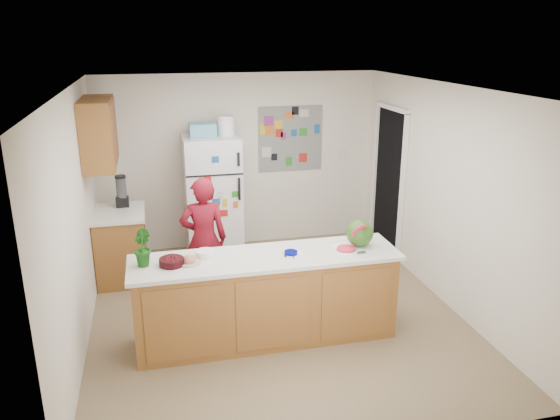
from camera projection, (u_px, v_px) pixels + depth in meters
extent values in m
cube|color=brown|center=(275.00, 313.00, 6.19)|extent=(4.00, 4.50, 0.02)
cube|color=beige|center=(240.00, 161.00, 7.89)|extent=(4.00, 0.02, 2.50)
cube|color=beige|center=(75.00, 222.00, 5.35)|extent=(0.02, 4.50, 2.50)
cube|color=beige|center=(445.00, 195.00, 6.24)|extent=(0.02, 4.50, 2.50)
cube|color=white|center=(274.00, 87.00, 5.41)|extent=(4.00, 4.50, 0.02)
cube|color=black|center=(389.00, 183.00, 7.64)|extent=(0.03, 0.85, 2.04)
cube|color=brown|center=(266.00, 299.00, 5.54)|extent=(2.60, 0.62, 0.88)
cube|color=silver|center=(266.00, 258.00, 5.40)|extent=(2.68, 0.70, 0.04)
cube|color=brown|center=(122.00, 247.00, 6.93)|extent=(0.60, 0.80, 0.86)
cube|color=silver|center=(118.00, 213.00, 6.79)|extent=(0.64, 0.84, 0.04)
cube|color=brown|center=(99.00, 133.00, 6.40)|extent=(0.35, 1.00, 0.80)
cube|color=silver|center=(213.00, 197.00, 7.56)|extent=(0.75, 0.70, 1.70)
cube|color=#5999B2|center=(203.00, 130.00, 7.25)|extent=(0.35, 0.28, 0.18)
cube|color=slate|center=(290.00, 139.00, 7.94)|extent=(0.95, 0.01, 0.95)
imported|color=maroon|center=(204.00, 239.00, 6.31)|extent=(0.55, 0.38, 1.48)
cylinder|color=black|center=(122.00, 192.00, 6.94)|extent=(0.13, 0.13, 0.38)
cube|color=silver|center=(354.00, 247.00, 5.59)|extent=(0.48, 0.40, 0.01)
sphere|color=#215914|center=(360.00, 233.00, 5.57)|extent=(0.28, 0.28, 0.28)
cylinder|color=#C91B43|center=(346.00, 249.00, 5.51)|extent=(0.18, 0.18, 0.02)
cylinder|color=black|center=(172.00, 262.00, 5.16)|extent=(0.31, 0.31, 0.07)
cylinder|color=silver|center=(205.00, 253.00, 5.37)|extent=(0.25, 0.25, 0.06)
cylinder|color=#000660|center=(291.00, 253.00, 5.38)|extent=(0.15, 0.15, 0.05)
cylinder|color=tan|center=(189.00, 263.00, 5.21)|extent=(0.26, 0.26, 0.02)
cube|color=white|center=(293.00, 254.00, 5.41)|extent=(0.20, 0.18, 0.02)
cube|color=gray|center=(361.00, 253.00, 5.45)|extent=(0.10, 0.06, 0.01)
imported|color=#114A17|center=(142.00, 248.00, 5.12)|extent=(0.21, 0.23, 0.35)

